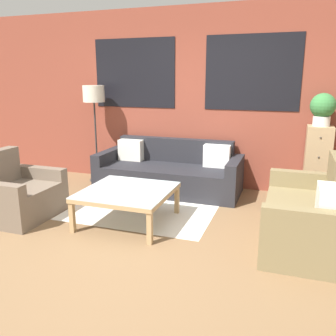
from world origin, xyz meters
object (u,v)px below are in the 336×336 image
(couch_dark, at_px, (169,173))
(drawer_cabinet, at_px, (317,164))
(armchair_corner, at_px, (18,195))
(floor_lamp, at_px, (94,99))
(coffee_table, at_px, (128,194))
(settee_vintage, at_px, (309,217))
(potted_plant, at_px, (323,108))

(couch_dark, distance_m, drawer_cabinet, 2.17)
(armchair_corner, distance_m, drawer_cabinet, 4.09)
(couch_dark, bearing_deg, floor_lamp, 174.75)
(couch_dark, bearing_deg, drawer_cabinet, 6.26)
(armchair_corner, height_order, coffee_table, armchair_corner)
(drawer_cabinet, bearing_deg, armchair_corner, -152.30)
(armchair_corner, bearing_deg, drawer_cabinet, 27.70)
(floor_lamp, bearing_deg, settee_vintage, -23.15)
(potted_plant, bearing_deg, drawer_cabinet, -90.00)
(armchair_corner, xyz_separation_m, drawer_cabinet, (3.61, 1.90, 0.26))
(coffee_table, bearing_deg, potted_plant, 36.30)
(potted_plant, bearing_deg, couch_dark, -173.74)
(couch_dark, xyz_separation_m, floor_lamp, (-1.35, 0.12, 1.11))
(coffee_table, bearing_deg, drawer_cabinet, 36.30)
(coffee_table, relative_size, potted_plant, 2.29)
(potted_plant, bearing_deg, armchair_corner, -152.30)
(potted_plant, bearing_deg, coffee_table, -143.70)
(couch_dark, bearing_deg, settee_vintage, -33.19)
(couch_dark, distance_m, coffee_table, 1.39)
(coffee_table, distance_m, floor_lamp, 2.23)
(floor_lamp, bearing_deg, couch_dark, -5.25)
(couch_dark, xyz_separation_m, potted_plant, (2.14, 0.24, 1.05))
(drawer_cabinet, relative_size, potted_plant, 2.40)
(coffee_table, height_order, potted_plant, potted_plant)
(floor_lamp, relative_size, potted_plant, 3.58)
(armchair_corner, distance_m, potted_plant, 4.21)
(couch_dark, distance_m, armchair_corner, 2.22)
(settee_vintage, bearing_deg, drawer_cabinet, 84.81)
(armchair_corner, relative_size, floor_lamp, 0.58)
(settee_vintage, height_order, potted_plant, potted_plant)
(couch_dark, xyz_separation_m, settee_vintage, (2.00, -1.31, 0.03))
(drawer_cabinet, xyz_separation_m, potted_plant, (0.00, 0.00, 0.79))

